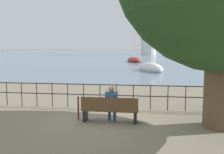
{
  "coord_description": "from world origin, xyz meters",
  "views": [
    {
      "loc": [
        1.22,
        -8.34,
        2.57
      ],
      "look_at": [
        0.0,
        0.5,
        1.51
      ],
      "focal_mm": 40.0,
      "sensor_mm": 36.0,
      "label": 1
    }
  ],
  "objects_px": {
    "park_bench": "(110,110)",
    "sailboat_2": "(134,60)",
    "closed_umbrella": "(78,106)",
    "seated_person_left": "(112,102)",
    "sailboat_3": "(151,68)",
    "harbor_lighthouse": "(149,24)"
  },
  "relations": [
    {
      "from": "park_bench",
      "to": "sailboat_2",
      "type": "xyz_separation_m",
      "value": [
        -0.98,
        37.35,
        -0.16
      ]
    },
    {
      "from": "closed_umbrella",
      "to": "seated_person_left",
      "type": "bearing_deg",
      "value": -3.43
    },
    {
      "from": "sailboat_2",
      "to": "closed_umbrella",
      "type": "bearing_deg",
      "value": -105.31
    },
    {
      "from": "sailboat_3",
      "to": "harbor_lighthouse",
      "type": "distance_m",
      "value": 64.2
    },
    {
      "from": "park_bench",
      "to": "closed_umbrella",
      "type": "xyz_separation_m",
      "value": [
        -1.15,
        0.15,
        0.06
      ]
    },
    {
      "from": "park_bench",
      "to": "harbor_lighthouse",
      "type": "xyz_separation_m",
      "value": [
        1.89,
        82.8,
        10.65
      ]
    },
    {
      "from": "seated_person_left",
      "to": "sailboat_3",
      "type": "height_order",
      "value": "sailboat_3"
    },
    {
      "from": "seated_person_left",
      "to": "sailboat_3",
      "type": "relative_size",
      "value": 0.16
    },
    {
      "from": "park_bench",
      "to": "sailboat_2",
      "type": "height_order",
      "value": "sailboat_2"
    },
    {
      "from": "park_bench",
      "to": "sailboat_2",
      "type": "bearing_deg",
      "value": 91.51
    },
    {
      "from": "closed_umbrella",
      "to": "sailboat_3",
      "type": "xyz_separation_m",
      "value": [
        2.87,
        19.36,
        -0.18
      ]
    },
    {
      "from": "park_bench",
      "to": "harbor_lighthouse",
      "type": "height_order",
      "value": "harbor_lighthouse"
    },
    {
      "from": "harbor_lighthouse",
      "to": "closed_umbrella",
      "type": "bearing_deg",
      "value": -92.11
    },
    {
      "from": "park_bench",
      "to": "seated_person_left",
      "type": "bearing_deg",
      "value": 56.62
    },
    {
      "from": "seated_person_left",
      "to": "sailboat_3",
      "type": "xyz_separation_m",
      "value": [
        1.66,
        19.43,
        -0.4
      ]
    },
    {
      "from": "park_bench",
      "to": "closed_umbrella",
      "type": "height_order",
      "value": "park_bench"
    },
    {
      "from": "sailboat_3",
      "to": "sailboat_2",
      "type": "bearing_deg",
      "value": 75.6
    },
    {
      "from": "sailboat_3",
      "to": "closed_umbrella",
      "type": "bearing_deg",
      "value": -121.42
    },
    {
      "from": "park_bench",
      "to": "closed_umbrella",
      "type": "relative_size",
      "value": 2.2
    },
    {
      "from": "closed_umbrella",
      "to": "harbor_lighthouse",
      "type": "height_order",
      "value": "harbor_lighthouse"
    },
    {
      "from": "closed_umbrella",
      "to": "sailboat_3",
      "type": "distance_m",
      "value": 19.57
    },
    {
      "from": "park_bench",
      "to": "sailboat_2",
      "type": "relative_size",
      "value": 0.27
    }
  ]
}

